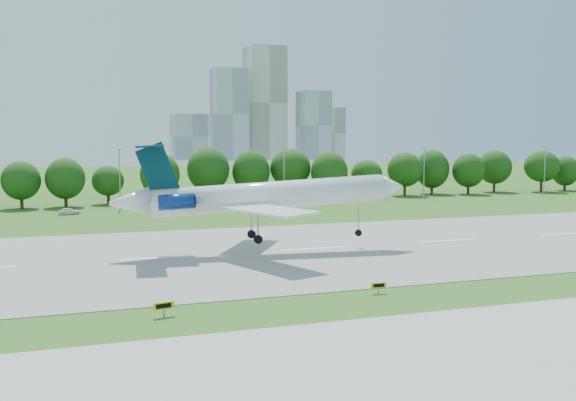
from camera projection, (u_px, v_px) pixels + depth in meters
The scene contains 10 objects.
ground at pixel (412, 293), 59.08m from camera, with size 600.00×600.00×0.00m, color #305E18.
runway at pixel (314, 249), 82.63m from camera, with size 400.00×45.00×0.08m, color gray.
taxiway at pixel (550, 354), 42.12m from camera, with size 400.00×23.00×0.08m, color #ADADA8.
tree_line at pixel (207, 175), 145.18m from camera, with size 288.40×8.40×10.40m.
light_poles at pixel (205, 177), 134.94m from camera, with size 175.90×0.25×12.19m.
skyline at pixel (260, 117), 456.42m from camera, with size 127.00×52.00×80.00m.
airliner at pixel (255, 195), 79.60m from camera, with size 37.57×27.24×12.41m.
taxi_sign_left at pixel (164, 306), 51.09m from camera, with size 1.71×0.52×1.20m.
taxi_sign_centre at pixel (378, 285), 58.83m from camera, with size 1.46×0.27×1.02m.
service_vehicle_b at pixel (69, 211), 120.80m from camera, with size 1.55×3.85×1.31m, color white.
Camera 1 is at (-29.54, -51.21, 14.09)m, focal length 40.00 mm.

